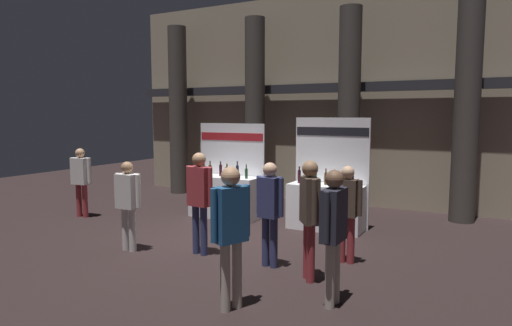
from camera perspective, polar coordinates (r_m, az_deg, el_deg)
ground_plane at (r=8.67m, az=-5.36°, el=-10.00°), size 24.00×24.00×0.00m
hall_colonnade at (r=12.46m, az=6.56°, el=7.69°), size 11.19×1.19×5.65m
exhibitor_booth_0 at (r=10.60m, az=-3.90°, el=-3.80°), size 1.75×0.66×2.20m
exhibitor_booth_1 at (r=9.58m, az=8.90°, el=-4.88°), size 1.64×0.66×2.35m
trash_bin at (r=8.94m, az=-3.81°, el=-7.22°), size 0.33×0.33×0.69m
visitor_0 at (r=7.43m, az=11.47°, el=-5.52°), size 0.49×0.22×1.59m
visitor_1 at (r=8.25m, az=-15.93°, el=-4.27°), size 0.55×0.26×1.59m
visitor_2 at (r=11.31m, az=-21.32°, el=-1.55°), size 0.57×0.29×1.62m
visitor_3 at (r=7.76m, az=-7.19°, el=-3.94°), size 0.57×0.25×1.77m
visitor_4 at (r=5.53m, az=-3.21°, el=-7.85°), size 0.36×0.53×1.79m
visitor_5 at (r=7.09m, az=1.77°, el=-5.42°), size 0.49×0.29×1.67m
visitor_6 at (r=6.55m, az=6.80°, el=-5.90°), size 0.40×0.47×1.76m
visitor_7 at (r=5.74m, az=9.81°, el=-7.74°), size 0.23×0.60×1.74m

